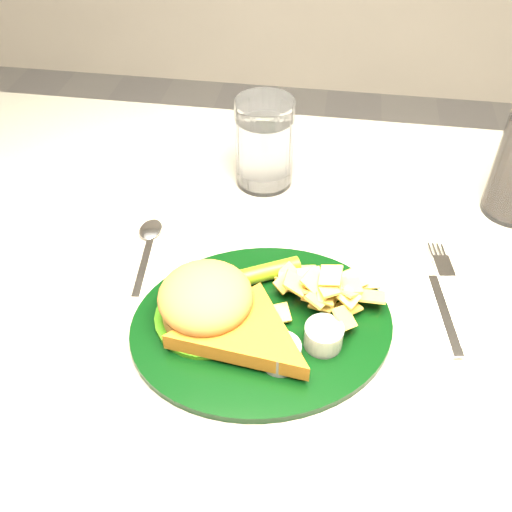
{
  "coord_description": "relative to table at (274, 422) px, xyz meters",
  "views": [
    {
      "loc": [
        0.05,
        -0.53,
        1.27
      ],
      "look_at": [
        -0.03,
        -0.03,
        0.8
      ],
      "focal_mm": 40.0,
      "sensor_mm": 36.0,
      "label": 1
    }
  ],
  "objects": [
    {
      "name": "fork_napkin",
      "position": [
        0.2,
        -0.04,
        0.38
      ],
      "size": [
        0.15,
        0.18,
        0.01
      ],
      "primitive_type": null,
      "rotation": [
        0.0,
        0.0,
        0.16
      ],
      "color": "white",
      "rests_on": "table"
    },
    {
      "name": "table",
      "position": [
        0.0,
        0.0,
        0.0
      ],
      "size": [
        1.2,
        0.8,
        0.75
      ],
      "primitive_type": null,
      "color": "gray",
      "rests_on": "ground"
    },
    {
      "name": "water_glass",
      "position": [
        -0.05,
        0.19,
        0.44
      ],
      "size": [
        0.09,
        0.09,
        0.13
      ],
      "primitive_type": "cylinder",
      "rotation": [
        0.0,
        0.0,
        0.0
      ],
      "color": "white",
      "rests_on": "table"
    },
    {
      "name": "dinner_plate",
      "position": [
        -0.01,
        -0.1,
        0.41
      ],
      "size": [
        0.37,
        0.34,
        0.07
      ],
      "primitive_type": null,
      "rotation": [
        0.0,
        0.0,
        0.32
      ],
      "color": "black",
      "rests_on": "table"
    },
    {
      "name": "spoon",
      "position": [
        -0.18,
        -0.03,
        0.38
      ],
      "size": [
        0.06,
        0.15,
        0.01
      ],
      "primitive_type": null,
      "rotation": [
        0.0,
        0.0,
        0.11
      ],
      "color": "silver",
      "rests_on": "table"
    }
  ]
}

